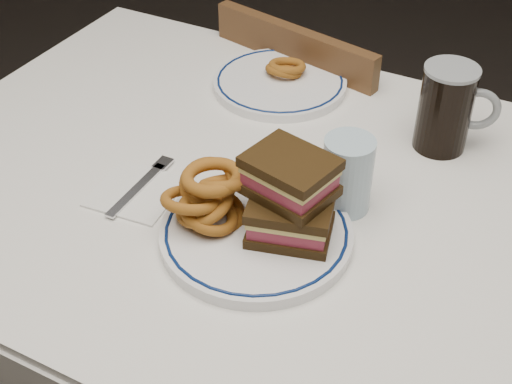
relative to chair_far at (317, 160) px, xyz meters
The scene contains 11 objects.
dining_table 0.54m from the chair_far, 74.15° to the right, with size 1.27×0.87×0.75m.
chair_far is the anchor object (origin of this frame).
main_plate 0.70m from the chair_far, 75.57° to the right, with size 0.28×0.28×0.02m.
reuben_sandwich 0.72m from the chair_far, 71.35° to the right, with size 0.14×0.13×0.12m.
onion_rings_main 0.71m from the chair_far, 82.19° to the right, with size 0.13×0.12×0.11m.
ketchup_ramekin 0.63m from the chair_far, 72.92° to the right, with size 0.06×0.06×0.04m.
beer_mug 0.56m from the chair_far, 38.19° to the right, with size 0.13×0.09×0.15m.
water_glass 0.64m from the chair_far, 63.35° to the right, with size 0.07×0.07×0.12m, color #9DB9CB.
far_plate 0.37m from the chair_far, 91.02° to the right, with size 0.25×0.25×0.02m.
onion_rings_far 0.38m from the chair_far, 91.38° to the right, with size 0.08×0.08×0.04m.
napkin_fork 0.67m from the chair_far, 95.65° to the right, with size 0.13×0.17×0.01m.
Camera 1 is at (0.37, -0.78, 1.44)m, focal length 50.00 mm.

